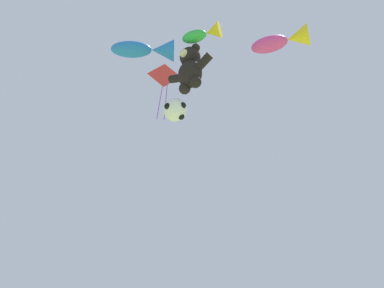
# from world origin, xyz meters

# --- Properties ---
(teddy_bear_kite) EXTENTS (1.96, 0.86, 1.99)m
(teddy_bear_kite) POSITION_xyz_m (-0.64, 3.26, 11.69)
(teddy_bear_kite) COLOR black
(soccer_ball_kite) EXTENTS (0.85, 0.85, 0.78)m
(soccer_ball_kite) POSITION_xyz_m (-1.08, 3.03, 9.94)
(soccer_ball_kite) COLOR white
(fish_kite_magenta) EXTENTS (2.16, 1.43, 0.80)m
(fish_kite_magenta) POSITION_xyz_m (2.13, 5.15, 12.63)
(fish_kite_magenta) COLOR #E53F9E
(fish_kite_emerald) EXTENTS (1.51, 1.02, 0.60)m
(fish_kite_emerald) POSITION_xyz_m (0.09, 3.18, 12.85)
(fish_kite_emerald) COLOR green
(fish_kite_cobalt) EXTENTS (2.13, 2.09, 0.80)m
(fish_kite_cobalt) POSITION_xyz_m (-1.72, 2.16, 12.51)
(fish_kite_cobalt) COLOR blue
(diamond_kite) EXTENTS (0.98, 1.15, 3.35)m
(diamond_kite) POSITION_xyz_m (-3.52, 4.76, 13.99)
(diamond_kite) COLOR red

